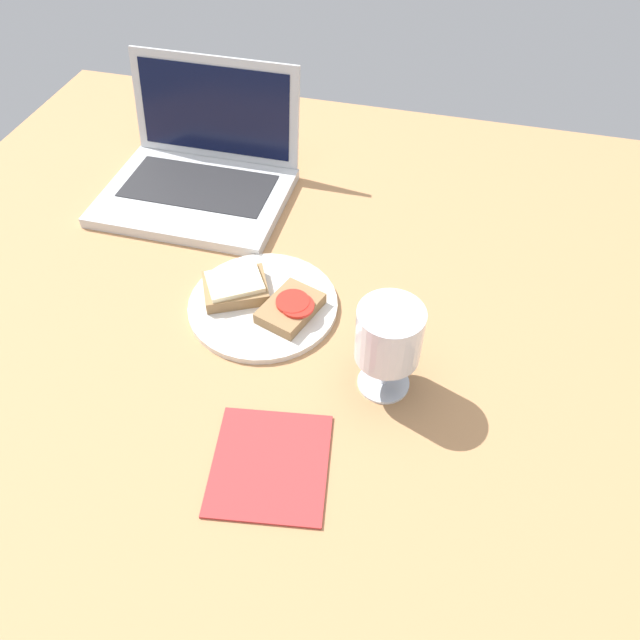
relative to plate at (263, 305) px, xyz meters
The scene contains 7 objects.
wooden_table 4.52cm from the plate, 64.71° to the right, with size 140.00×140.00×3.00cm, color #B27F51.
plate is the anchor object (origin of this frame).
sandwich_with_tomato 5.28cm from the plate, 11.54° to the right, with size 9.54×11.31×2.46cm.
sandwich_with_cheese 5.19cm from the plate, 168.22° to the left, with size 12.13×11.28×2.80cm.
wine_glass 24.83cm from the plate, 25.50° to the right, with size 8.71×8.71×14.27cm.
laptop 33.84cm from the plate, 128.05° to the left, with size 33.21×28.45×20.74cm.
napkin 27.80cm from the plate, 70.15° to the right, with size 14.48×15.66×0.40cm, color #B23333.
Camera 1 is at (23.85, -59.73, 72.49)cm, focal length 35.00 mm.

